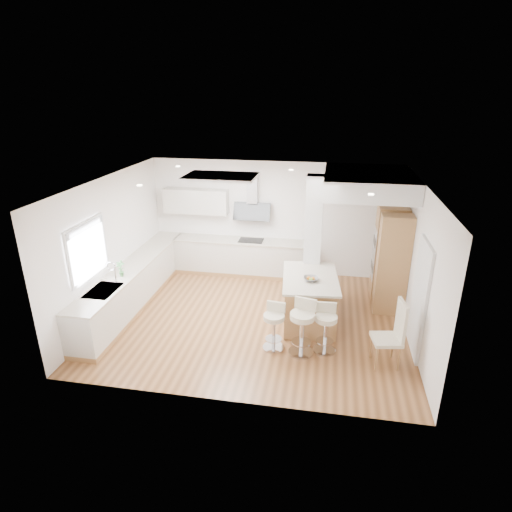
% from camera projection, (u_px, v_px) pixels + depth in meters
% --- Properties ---
extents(ground, '(6.00, 6.00, 0.00)m').
position_uv_depth(ground, '(255.00, 319.00, 8.74)').
color(ground, '#956037').
rests_on(ground, ground).
extents(ceiling, '(6.00, 5.00, 0.02)m').
position_uv_depth(ceiling, '(255.00, 319.00, 8.74)').
color(ceiling, white).
rests_on(ceiling, ground).
extents(wall_back, '(6.00, 0.04, 2.80)m').
position_uv_depth(wall_back, '(273.00, 219.00, 10.51)').
color(wall_back, white).
rests_on(wall_back, ground).
extents(wall_left, '(0.04, 5.00, 2.80)m').
position_uv_depth(wall_left, '(111.00, 246.00, 8.71)').
color(wall_left, white).
rests_on(wall_left, ground).
extents(wall_right, '(0.04, 5.00, 2.80)m').
position_uv_depth(wall_right, '(418.00, 266.00, 7.74)').
color(wall_right, white).
rests_on(wall_right, ground).
extents(skylight, '(4.10, 2.10, 0.06)m').
position_uv_depth(skylight, '(221.00, 177.00, 8.40)').
color(skylight, silver).
rests_on(skylight, ground).
extents(window_left, '(0.06, 1.28, 1.07)m').
position_uv_depth(window_left, '(87.00, 247.00, 7.77)').
color(window_left, white).
rests_on(window_left, ground).
extents(doorway_right, '(0.05, 1.00, 2.10)m').
position_uv_depth(doorway_right, '(420.00, 300.00, 7.34)').
color(doorway_right, '#494239').
rests_on(doorway_right, ground).
extents(counter_left, '(0.63, 4.50, 1.35)m').
position_uv_depth(counter_left, '(134.00, 284.00, 9.22)').
color(counter_left, '#AC7D49').
rests_on(counter_left, ground).
extents(counter_back, '(3.62, 0.63, 2.50)m').
position_uv_depth(counter_back, '(235.00, 247.00, 10.67)').
color(counter_back, '#AC7D49').
rests_on(counter_back, ground).
extents(pillar, '(0.35, 0.35, 2.80)m').
position_uv_depth(pillar, '(313.00, 242.00, 8.92)').
color(pillar, silver).
rests_on(pillar, ground).
extents(soffit, '(1.78, 2.20, 0.40)m').
position_uv_depth(soffit, '(368.00, 182.00, 8.73)').
color(soffit, white).
rests_on(soffit, ground).
extents(oven_column, '(0.63, 1.21, 2.10)m').
position_uv_depth(oven_column, '(390.00, 258.00, 9.04)').
color(oven_column, '#AC7D49').
rests_on(oven_column, ground).
extents(peninsula, '(1.20, 1.68, 1.04)m').
position_uv_depth(peninsula, '(309.00, 299.00, 8.48)').
color(peninsula, '#AC7D49').
rests_on(peninsula, ground).
extents(bar_stool_a, '(0.44, 0.44, 0.87)m').
position_uv_depth(bar_stool_a, '(274.00, 324.00, 7.59)').
color(bar_stool_a, silver).
rests_on(bar_stool_a, ground).
extents(bar_stool_b, '(0.54, 0.54, 1.01)m').
position_uv_depth(bar_stool_b, '(302.00, 324.00, 7.43)').
color(bar_stool_b, silver).
rests_on(bar_stool_b, ground).
extents(bar_stool_c, '(0.43, 0.43, 0.90)m').
position_uv_depth(bar_stool_c, '(326.00, 326.00, 7.51)').
color(bar_stool_c, silver).
rests_on(bar_stool_c, ground).
extents(dining_chair, '(0.53, 0.53, 1.19)m').
position_uv_depth(dining_chair, '(394.00, 332.00, 7.08)').
color(dining_chair, beige).
rests_on(dining_chair, ground).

